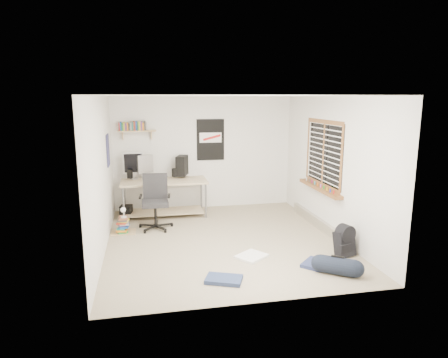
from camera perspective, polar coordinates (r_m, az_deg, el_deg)
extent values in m
cube|color=gray|center=(7.14, -0.10, -8.76)|extent=(4.00, 4.50, 0.01)
cube|color=white|center=(6.70, -0.10, 11.82)|extent=(4.00, 4.50, 0.01)
cube|color=silver|center=(9.00, -2.90, 3.71)|extent=(4.00, 0.01, 2.50)
cube|color=silver|center=(6.72, -17.12, 0.55)|extent=(0.01, 4.50, 2.50)
cube|color=silver|center=(7.46, 15.20, 1.70)|extent=(0.01, 4.50, 2.50)
cube|color=tan|center=(8.55, -8.47, -2.87)|extent=(1.90, 1.11, 0.81)
cube|color=#B4B3B9|center=(8.69, -12.82, 1.75)|extent=(0.41, 0.11, 0.45)
cube|color=#ACACB2|center=(8.67, -11.17, 1.59)|extent=(0.36, 0.25, 0.39)
cube|color=black|center=(8.73, -6.02, 1.92)|extent=(0.31, 0.45, 0.43)
cube|color=black|center=(8.59, -9.42, 0.29)|extent=(0.41, 0.24, 0.02)
cube|color=black|center=(8.60, -13.30, 0.73)|extent=(0.12, 0.12, 0.19)
cube|color=black|center=(8.59, -7.08, 0.90)|extent=(0.12, 0.12, 0.18)
cube|color=#242426|center=(7.72, -9.82, -3.52)|extent=(0.74, 0.74, 1.05)
cube|color=tan|center=(8.74, -12.33, 6.72)|extent=(0.80, 0.22, 0.24)
cube|color=black|center=(8.97, -1.94, 5.62)|extent=(0.62, 0.03, 0.92)
cube|color=navy|center=(7.86, -16.24, 3.97)|extent=(0.02, 0.42, 0.60)
cube|color=brown|center=(7.67, 13.92, 3.54)|extent=(0.10, 1.50, 1.26)
cube|color=#B7B2A8|center=(7.97, 13.48, -6.19)|extent=(0.08, 2.50, 0.18)
cube|color=black|center=(6.69, 16.83, -8.83)|extent=(0.36, 0.32, 0.40)
cylinder|color=black|center=(6.01, 15.89, -11.73)|extent=(0.35, 0.35, 0.50)
cube|color=silver|center=(6.41, 3.95, -10.96)|extent=(0.58, 0.56, 0.04)
cube|color=navy|center=(5.63, -0.02, -14.14)|extent=(0.57, 0.47, 0.05)
cube|color=#232B4F|center=(6.27, 12.87, -11.72)|extent=(0.52, 0.51, 0.05)
cube|color=brown|center=(7.70, -14.20, -6.37)|extent=(0.51, 0.46, 0.29)
cube|color=silver|center=(7.62, -14.14, -4.77)|extent=(0.18, 0.21, 0.18)
cube|color=black|center=(8.61, -13.79, -4.52)|extent=(0.27, 0.27, 0.26)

